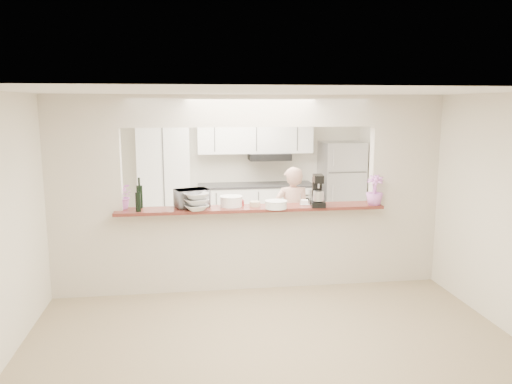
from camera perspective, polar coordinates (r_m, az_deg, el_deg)
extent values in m
plane|color=tan|center=(6.72, -0.59, -10.76)|extent=(6.00, 6.00, 0.00)
cube|color=beige|center=(8.17, -2.01, -6.91)|extent=(5.00, 2.90, 0.01)
cube|color=beige|center=(6.45, -18.98, -0.64)|extent=(0.90, 0.15, 2.50)
cube|color=beige|center=(6.95, 16.41, 0.22)|extent=(0.90, 0.15, 2.50)
cube|color=beige|center=(6.28, -0.63, 9.27)|extent=(3.20, 0.15, 0.40)
cube|color=beige|center=(6.55, -0.60, -6.46)|extent=(3.20, 0.15, 1.05)
cube|color=brown|center=(6.37, -0.55, -1.87)|extent=(3.40, 0.38, 0.04)
cube|color=silver|center=(9.04, -10.41, 1.35)|extent=(0.90, 0.60, 2.10)
cube|color=silver|center=(9.22, 0.01, -2.10)|extent=(2.10, 0.60, 0.90)
cube|color=#323234|center=(9.14, 0.01, 0.78)|extent=(2.10, 0.62, 0.04)
cube|color=silver|center=(9.16, -0.10, 6.82)|extent=(2.10, 0.35, 0.75)
cube|color=black|center=(9.13, 1.55, 4.06)|extent=(0.75, 0.45, 0.12)
cube|color=black|center=(9.05, 4.99, -2.05)|extent=(0.55, 0.02, 0.55)
cube|color=#B2B1B7|center=(9.45, 9.70, 0.52)|extent=(0.75, 0.70, 1.70)
imported|color=#C86AAA|center=(6.43, -14.96, -0.43)|extent=(0.35, 0.32, 0.33)
cylinder|color=black|center=(6.22, -13.32, -1.13)|extent=(0.06, 0.06, 0.24)
cylinder|color=black|center=(6.19, -13.38, 0.32)|extent=(0.02, 0.02, 0.08)
cylinder|color=black|center=(6.43, -13.16, -0.53)|extent=(0.08, 0.08, 0.29)
cylinder|color=black|center=(6.40, -13.23, 1.17)|extent=(0.03, 0.03, 0.10)
imported|color=#ABABB0|center=(6.39, -7.35, -0.69)|extent=(0.48, 0.39, 0.23)
imported|color=silver|center=(6.17, -6.86, -1.11)|extent=(0.37, 0.37, 0.22)
cylinder|color=white|center=(6.39, -2.85, -1.09)|extent=(0.28, 0.28, 0.13)
cylinder|color=white|center=(6.38, -2.86, -0.50)|extent=(0.29, 0.29, 0.01)
cylinder|color=white|center=(6.26, 2.30, -1.47)|extent=(0.27, 0.27, 0.09)
cylinder|color=white|center=(6.26, 2.30, -1.02)|extent=(0.28, 0.28, 0.01)
cylinder|color=maroon|center=(6.47, -2.02, -1.21)|extent=(0.14, 0.14, 0.07)
cylinder|color=tan|center=(6.38, -0.13, -1.37)|extent=(0.14, 0.14, 0.06)
cube|color=silver|center=(6.51, 5.95, -1.43)|extent=(0.23, 0.16, 0.01)
cube|color=white|center=(6.50, 5.96, -1.14)|extent=(0.10, 0.10, 0.05)
cube|color=black|center=(6.45, 7.05, -1.31)|extent=(0.21, 0.29, 0.07)
cube|color=black|center=(6.51, 6.97, 0.40)|extent=(0.13, 0.11, 0.29)
cube|color=black|center=(6.38, 7.13, 1.53)|extent=(0.15, 0.25, 0.10)
cylinder|color=#B7B7BC|center=(6.37, 7.15, -0.43)|extent=(0.14, 0.14, 0.13)
imported|color=#B265BC|center=(6.63, 13.41, 0.21)|extent=(0.29, 0.29, 0.39)
imported|color=tan|center=(7.38, 4.13, -2.88)|extent=(0.54, 0.36, 1.48)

